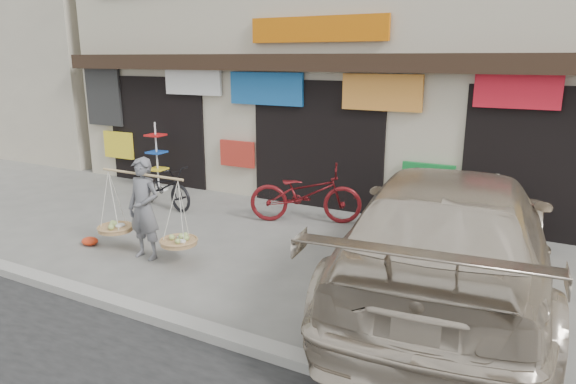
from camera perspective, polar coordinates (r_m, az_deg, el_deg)
The scene contains 10 objects.
ground at distance 8.40m, azimuth -7.36°, elevation -7.44°, with size 70.00×70.00×0.00m, color slate.
kerb at distance 7.01m, azimuth -17.21°, elevation -12.13°, with size 70.00×0.25×0.12m, color gray.
shophouse_block at distance 13.50m, azimuth 8.94°, elevation 15.81°, with size 14.00×6.32×7.00m.
neighbor_west at distance 22.47m, azimuth -25.82°, elevation 12.91°, with size 12.00×7.00×6.00m, color #B7AD97.
street_vendor at distance 8.48m, azimuth -15.67°, elevation -2.22°, with size 1.91×0.57×1.65m.
bike_0 at distance 11.36m, azimuth -13.69°, elevation 0.60°, with size 0.61×1.76×0.92m, color black.
bike_2 at distance 10.02m, azimuth 1.96°, elevation -0.19°, with size 0.76×2.19×1.15m, color #5B0F13.
suv at distance 7.14m, azimuth 17.52°, elevation -4.52°, with size 3.12×6.32×1.77m.
display_rack at distance 12.88m, azimuth -14.32°, elevation 3.14°, with size 0.46×0.46×1.66m.
red_bag at distance 9.56m, azimuth -21.16°, elevation -5.11°, with size 0.31×0.25×0.14m, color red.
Camera 1 is at (4.64, -6.25, 3.15)m, focal length 32.00 mm.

